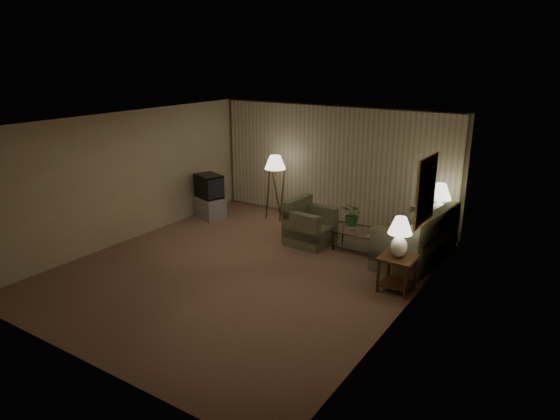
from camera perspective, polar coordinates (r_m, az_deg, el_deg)
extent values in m
plane|color=#9C7156|center=(9.34, -3.90, -6.63)|extent=(7.00, 7.00, 0.00)
cube|color=beige|center=(11.77, 6.25, 5.30)|extent=(6.00, 0.04, 2.70)
cube|color=beige|center=(10.90, -16.82, 3.68)|extent=(0.04, 7.00, 2.70)
cube|color=beige|center=(7.54, 14.49, -2.12)|extent=(0.04, 7.00, 2.70)
cube|color=white|center=(8.60, -4.27, 10.03)|extent=(6.00, 7.00, 0.04)
cube|color=beige|center=(11.70, 6.07, 5.24)|extent=(5.85, 0.12, 2.65)
cube|color=#DD9A4D|center=(8.16, 16.38, 2.16)|extent=(0.03, 0.90, 1.10)
cube|color=#B03220|center=(8.17, 16.21, 2.19)|extent=(0.02, 0.80, 1.00)
cube|color=#646D4C|center=(9.87, 15.09, -4.49)|extent=(2.07, 1.33, 0.44)
cube|color=#646D4C|center=(10.43, 3.45, -2.83)|extent=(0.99, 0.94, 0.39)
cube|color=#3A1F0F|center=(8.50, 13.34, -5.33)|extent=(0.57, 0.57, 0.04)
cube|color=#3A1F0F|center=(8.68, 13.13, -8.14)|extent=(0.49, 0.49, 0.02)
cylinder|color=#3A1F0F|center=(8.49, 11.14, -7.43)|extent=(0.05, 0.05, 0.56)
cylinder|color=#3A1F0F|center=(8.89, 12.30, -6.32)|extent=(0.05, 0.05, 0.56)
cylinder|color=#3A1F0F|center=(8.35, 14.16, -8.08)|extent=(0.05, 0.05, 0.56)
cylinder|color=#3A1F0F|center=(8.76, 15.19, -6.92)|extent=(0.05, 0.05, 0.56)
cube|color=#3A1F0F|center=(10.52, 17.56, -1.25)|extent=(0.49, 0.41, 0.04)
cube|color=#3A1F0F|center=(10.67, 17.33, -3.59)|extent=(0.42, 0.35, 0.02)
cylinder|color=#3A1F0F|center=(10.52, 16.15, -2.85)|extent=(0.05, 0.05, 0.56)
cylinder|color=#3A1F0F|center=(10.80, 16.65, -2.36)|extent=(0.05, 0.05, 0.56)
cylinder|color=#3A1F0F|center=(10.42, 18.20, -3.23)|extent=(0.05, 0.05, 0.56)
cylinder|color=#3A1F0F|center=(10.71, 18.65, -2.72)|extent=(0.05, 0.05, 0.56)
ellipsoid|color=white|center=(8.43, 13.43, -4.11)|extent=(0.28, 0.28, 0.35)
cylinder|color=white|center=(8.35, 13.53, -2.74)|extent=(0.03, 0.03, 0.08)
cone|color=white|center=(8.30, 13.61, -1.71)|extent=(0.40, 0.40, 0.28)
ellipsoid|color=white|center=(10.45, 17.66, -0.14)|extent=(0.31, 0.31, 0.39)
cylinder|color=white|center=(10.39, 17.78, 1.11)|extent=(0.03, 0.03, 0.09)
cone|color=white|center=(10.34, 17.87, 2.05)|extent=(0.44, 0.44, 0.31)
cube|color=silver|center=(10.07, 9.03, -2.48)|extent=(1.07, 0.58, 0.02)
cube|color=silver|center=(10.18, 8.95, -4.11)|extent=(0.99, 0.51, 0.01)
cylinder|color=#42301A|center=(10.14, 6.08, -3.47)|extent=(0.04, 0.04, 0.40)
cylinder|color=#42301A|center=(10.51, 7.18, -2.75)|extent=(0.04, 0.04, 0.40)
cylinder|color=#42301A|center=(9.79, 10.91, -4.48)|extent=(0.04, 0.04, 0.40)
cylinder|color=#42301A|center=(10.17, 11.87, -3.69)|extent=(0.04, 0.04, 0.40)
cube|color=#969699|center=(12.19, -8.02, 0.32)|extent=(1.11, 1.00, 0.50)
cube|color=black|center=(12.05, -8.13, 2.73)|extent=(0.95, 0.88, 0.56)
cylinder|color=#3A1F0F|center=(11.73, -0.55, 4.63)|extent=(0.04, 0.04, 0.22)
cone|color=white|center=(11.69, -0.55, 5.48)|extent=(0.50, 0.50, 0.31)
cylinder|color=#B1693C|center=(11.27, 3.89, -1.28)|extent=(0.63, 0.63, 0.39)
imported|color=white|center=(10.10, 8.28, -1.88)|extent=(0.18, 0.18, 0.15)
imported|color=#397A36|center=(10.01, 8.36, -0.22)|extent=(0.52, 0.49, 0.46)
imported|color=olive|center=(9.89, 10.12, -2.82)|extent=(0.17, 0.23, 0.02)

